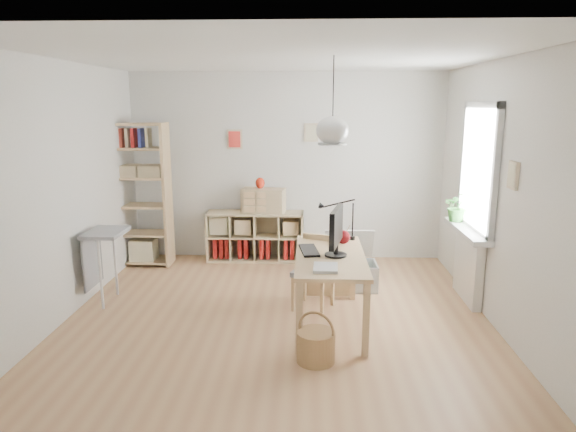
{
  "coord_description": "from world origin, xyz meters",
  "views": [
    {
      "loc": [
        0.33,
        -5.18,
        2.26
      ],
      "look_at": [
        0.1,
        0.3,
        1.05
      ],
      "focal_mm": 32.0,
      "sensor_mm": 36.0,
      "label": 1
    }
  ],
  "objects_px": {
    "tall_bookshelf": "(140,189)",
    "chair": "(315,267)",
    "cube_shelf": "(254,240)",
    "drawer_chest": "(264,200)",
    "storage_chest": "(351,269)",
    "monitor": "(336,229)",
    "desk": "(330,263)"
  },
  "relations": [
    {
      "from": "tall_bookshelf",
      "to": "chair",
      "type": "bearing_deg",
      "value": -31.57
    },
    {
      "from": "cube_shelf",
      "to": "drawer_chest",
      "type": "xyz_separation_m",
      "value": [
        0.15,
        -0.04,
        0.59
      ]
    },
    {
      "from": "cube_shelf",
      "to": "storage_chest",
      "type": "relative_size",
      "value": 1.94
    },
    {
      "from": "tall_bookshelf",
      "to": "chair",
      "type": "height_order",
      "value": "tall_bookshelf"
    },
    {
      "from": "cube_shelf",
      "to": "monitor",
      "type": "distance_m",
      "value": 2.62
    },
    {
      "from": "monitor",
      "to": "drawer_chest",
      "type": "xyz_separation_m",
      "value": [
        -0.93,
        2.23,
        -0.13
      ]
    },
    {
      "from": "desk",
      "to": "chair",
      "type": "relative_size",
      "value": 1.84
    },
    {
      "from": "monitor",
      "to": "drawer_chest",
      "type": "bearing_deg",
      "value": 124.4
    },
    {
      "from": "desk",
      "to": "monitor",
      "type": "xyz_separation_m",
      "value": [
        0.05,
        -0.04,
        0.37
      ]
    },
    {
      "from": "cube_shelf",
      "to": "monitor",
      "type": "height_order",
      "value": "monitor"
    },
    {
      "from": "drawer_chest",
      "to": "desk",
      "type": "bearing_deg",
      "value": -58.78
    },
    {
      "from": "chair",
      "to": "monitor",
      "type": "bearing_deg",
      "value": -46.08
    },
    {
      "from": "chair",
      "to": "storage_chest",
      "type": "relative_size",
      "value": 1.13
    },
    {
      "from": "cube_shelf",
      "to": "desk",
      "type": "bearing_deg",
      "value": -65.39
    },
    {
      "from": "storage_chest",
      "to": "monitor",
      "type": "xyz_separation_m",
      "value": [
        -0.26,
        -1.18,
        0.81
      ]
    },
    {
      "from": "cube_shelf",
      "to": "chair",
      "type": "distance_m",
      "value": 1.99
    },
    {
      "from": "cube_shelf",
      "to": "tall_bookshelf",
      "type": "relative_size",
      "value": 0.7
    },
    {
      "from": "desk",
      "to": "tall_bookshelf",
      "type": "relative_size",
      "value": 0.75
    },
    {
      "from": "desk",
      "to": "storage_chest",
      "type": "height_order",
      "value": "desk"
    },
    {
      "from": "tall_bookshelf",
      "to": "drawer_chest",
      "type": "xyz_separation_m",
      "value": [
        1.71,
        0.24,
        -0.19
      ]
    },
    {
      "from": "desk",
      "to": "drawer_chest",
      "type": "distance_m",
      "value": 2.37
    },
    {
      "from": "chair",
      "to": "desk",
      "type": "bearing_deg",
      "value": -50.24
    },
    {
      "from": "desk",
      "to": "monitor",
      "type": "relative_size",
      "value": 2.68
    },
    {
      "from": "storage_chest",
      "to": "monitor",
      "type": "bearing_deg",
      "value": -103.07
    },
    {
      "from": "chair",
      "to": "cube_shelf",
      "type": "bearing_deg",
      "value": 137.95
    },
    {
      "from": "tall_bookshelf",
      "to": "monitor",
      "type": "xyz_separation_m",
      "value": [
        2.64,
        -1.99,
        -0.06
      ]
    },
    {
      "from": "desk",
      "to": "cube_shelf",
      "type": "distance_m",
      "value": 2.48
    },
    {
      "from": "chair",
      "to": "storage_chest",
      "type": "height_order",
      "value": "chair"
    },
    {
      "from": "drawer_chest",
      "to": "chair",
      "type": "bearing_deg",
      "value": -57.83
    },
    {
      "from": "desk",
      "to": "cube_shelf",
      "type": "relative_size",
      "value": 1.07
    },
    {
      "from": "desk",
      "to": "storage_chest",
      "type": "distance_m",
      "value": 1.26
    },
    {
      "from": "chair",
      "to": "monitor",
      "type": "relative_size",
      "value": 1.46
    }
  ]
}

